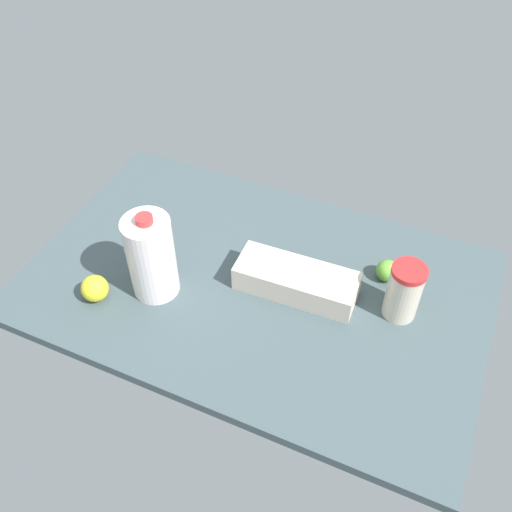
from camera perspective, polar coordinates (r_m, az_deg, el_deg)
name	(u,v)px	position (r cm, az deg, el deg)	size (l,w,h in cm)	color
countertop	(256,286)	(152.23, 0.00, -3.00)	(120.00, 76.00, 3.00)	#3F5054
milk_jug	(151,257)	(143.45, -10.44, -0.07)	(12.00, 12.00, 25.15)	white
tumbler_cup	(404,291)	(142.98, 14.57, -3.45)	(8.62, 8.62, 16.09)	beige
egg_carton	(296,281)	(146.94, 4.06, -2.49)	(31.41, 11.63, 7.25)	beige
lime_near_front	(387,271)	(153.77, 12.98, -1.44)	(5.89, 5.89, 5.89)	#68AF37
lemon_by_jug	(95,288)	(150.75, -15.82, -3.14)	(7.00, 7.00, 7.00)	yellow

